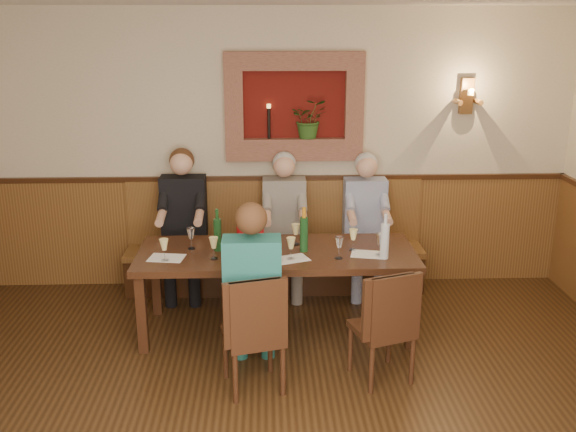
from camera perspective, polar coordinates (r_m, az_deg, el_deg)
name	(u,v)px	position (r m, az deg, el deg)	size (l,w,h in m)	color
room_shell	(282,170)	(3.46, -0.50, 4.12)	(6.04, 6.04, 2.82)	#C5B695
wainscoting	(283,383)	(3.95, -0.45, -14.60)	(6.02, 6.02, 1.15)	brown
wall_niche	(298,111)	(6.38, 0.93, 9.27)	(1.36, 0.30, 1.06)	#57100C
wall_sconce	(467,97)	(6.65, 15.62, 10.16)	(0.25, 0.20, 0.35)	brown
dining_table	(277,259)	(5.58, -1.01, -3.84)	(2.40, 0.90, 0.75)	black
bench	(275,258)	(6.59, -1.16, -3.76)	(3.00, 0.45, 1.11)	#381E0F
chair_near_left	(254,355)	(4.89, -3.04, -12.24)	(0.51, 0.51, 0.94)	black
chair_near_right	(382,347)	(5.05, 8.38, -11.47)	(0.52, 0.52, 0.92)	black
person_bench_left	(184,236)	(6.44, -9.22, -1.77)	(0.44, 0.54, 1.48)	black
person_bench_mid	(284,237)	(6.40, -0.31, -1.85)	(0.43, 0.52, 1.44)	#5D5955
person_bench_right	(365,236)	(6.48, 6.87, -1.80)	(0.42, 0.51, 1.42)	navy
person_chair_front	(253,306)	(4.90, -3.13, -7.98)	(0.42, 0.52, 1.43)	#1B575F
spittoon_bucket	(250,237)	(5.50, -3.36, -1.90)	(0.23, 0.23, 0.27)	red
wine_bottle_green_a	(304,233)	(5.50, 1.42, -1.55)	(0.07, 0.07, 0.39)	#19471E
wine_bottle_green_b	(218,234)	(5.55, -6.28, -1.58)	(0.09, 0.09, 0.37)	#19471E
water_bottle	(385,240)	(5.40, 8.60, -2.15)	(0.08, 0.08, 0.39)	silver
tasting_sheet_a	(167,258)	(5.49, -10.74, -3.67)	(0.29, 0.21, 0.00)	white
tasting_sheet_b	(292,259)	(5.37, 0.35, -3.83)	(0.27, 0.19, 0.00)	white
tasting_sheet_c	(368,254)	(5.52, 7.09, -3.39)	(0.28, 0.20, 0.00)	white
tasting_sheet_d	(243,263)	(5.30, -4.02, -4.17)	(0.29, 0.21, 0.00)	white
wine_glass_0	(164,250)	(5.40, -10.94, -2.99)	(0.08, 0.08, 0.19)	#FFF398
wine_glass_1	(191,239)	(5.64, -8.61, -2.00)	(0.08, 0.08, 0.19)	white
wine_glass_2	(214,248)	(5.38, -6.62, -2.86)	(0.08, 0.08, 0.19)	#FFF398
wine_glass_3	(249,238)	(5.60, -3.52, -1.96)	(0.08, 0.08, 0.19)	white
wine_glass_4	(268,245)	(5.41, -1.79, -2.64)	(0.08, 0.08, 0.19)	#FFF398
wine_glass_5	(296,234)	(5.68, 0.68, -1.65)	(0.08, 0.08, 0.19)	#FFF398
wine_glass_6	(339,248)	(5.37, 4.56, -2.83)	(0.08, 0.08, 0.19)	white
wine_glass_7	(353,240)	(5.57, 5.81, -2.11)	(0.08, 0.08, 0.19)	#FFF398
wine_glass_8	(380,244)	(5.48, 8.15, -2.52)	(0.08, 0.08, 0.19)	white
wine_glass_9	(258,251)	(5.28, -2.67, -3.14)	(0.08, 0.08, 0.19)	#FFF398
wine_glass_10	(291,249)	(5.33, 0.27, -2.91)	(0.08, 0.08, 0.19)	#FFF398
wine_glass_11	(264,250)	(5.30, -2.15, -3.03)	(0.08, 0.08, 0.19)	white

